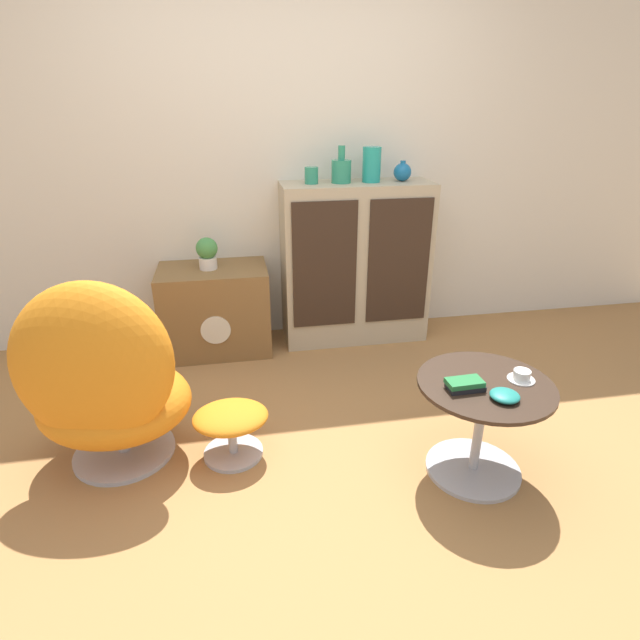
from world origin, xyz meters
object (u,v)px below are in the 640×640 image
(coffee_table, at_px, (480,419))
(book_stack, at_px, (465,385))
(ottoman, at_px, (231,423))
(vase_rightmost, at_px, (402,172))
(bowl, at_px, (505,396))
(egg_chair, at_px, (104,384))
(vase_leftmost, at_px, (311,175))
(vase_inner_right, at_px, (372,165))
(sideboard, at_px, (355,263))
(tv_console, at_px, (215,310))
(potted_plant, at_px, (207,252))
(vase_inner_left, at_px, (341,170))
(teacup, at_px, (521,376))

(coffee_table, height_order, book_stack, book_stack)
(ottoman, relative_size, vase_rightmost, 2.74)
(bowl, bearing_deg, ottoman, 158.02)
(egg_chair, height_order, vase_leftmost, vase_leftmost)
(vase_leftmost, bearing_deg, vase_inner_right, -0.00)
(book_stack, bearing_deg, sideboard, 93.28)
(vase_leftmost, bearing_deg, vase_rightmost, 0.00)
(egg_chair, xyz_separation_m, ottoman, (0.55, -0.04, -0.25))
(book_stack, bearing_deg, coffee_table, 15.19)
(egg_chair, bearing_deg, tv_console, 67.81)
(vase_rightmost, relative_size, bowl, 1.08)
(egg_chair, relative_size, ottoman, 2.66)
(coffee_table, height_order, vase_inner_right, vase_inner_right)
(tv_console, xyz_separation_m, vase_rightmost, (1.31, 0.04, 0.89))
(egg_chair, distance_m, potted_plant, 1.28)
(book_stack, distance_m, bowl, 0.17)
(egg_chair, bearing_deg, vase_leftmost, 46.04)
(bowl, bearing_deg, egg_chair, 163.54)
(tv_console, xyz_separation_m, egg_chair, (-0.47, -1.16, 0.15))
(ottoman, distance_m, book_stack, 1.12)
(egg_chair, relative_size, book_stack, 5.94)
(ottoman, relative_size, book_stack, 2.24)
(coffee_table, height_order, bowl, bowl)
(egg_chair, bearing_deg, vase_inner_left, 41.51)
(potted_plant, relative_size, bowl, 1.71)
(sideboard, xyz_separation_m, tv_console, (-1.00, -0.04, -0.27))
(vase_inner_right, height_order, vase_rightmost, vase_inner_right)
(egg_chair, distance_m, ottoman, 0.61)
(vase_rightmost, distance_m, book_stack, 1.75)
(egg_chair, distance_m, vase_inner_left, 1.97)
(vase_rightmost, bearing_deg, book_stack, -97.79)
(ottoman, bearing_deg, coffee_table, -16.10)
(tv_console, height_order, teacup, tv_console)
(sideboard, relative_size, vase_rightmost, 8.42)
(tv_console, height_order, vase_inner_left, vase_inner_left)
(ottoman, height_order, vase_rightmost, vase_rightmost)
(vase_inner_right, distance_m, book_stack, 1.76)
(egg_chair, distance_m, bowl, 1.77)
(tv_console, height_order, vase_rightmost, vase_rightmost)
(tv_console, height_order, coffee_table, tv_console)
(tv_console, relative_size, ottoman, 1.98)
(vase_inner_right, distance_m, vase_rightmost, 0.22)
(coffee_table, distance_m, vase_leftmost, 1.87)
(potted_plant, bearing_deg, vase_inner_right, 2.19)
(tv_console, distance_m, vase_rightmost, 1.58)
(coffee_table, height_order, teacup, teacup)
(sideboard, bearing_deg, vase_inner_left, 177.99)
(potted_plant, xyz_separation_m, book_stack, (1.11, -1.56, -0.20))
(coffee_table, relative_size, vase_inner_left, 2.55)
(tv_console, bearing_deg, potted_plant, 178.72)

